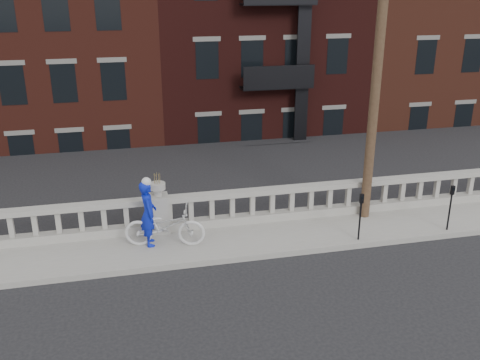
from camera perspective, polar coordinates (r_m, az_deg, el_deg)
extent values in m
plane|color=black|center=(12.27, -6.82, -13.88)|extent=(120.00, 120.00, 0.00)
cube|color=gray|center=(14.81, -8.18, -7.20)|extent=(32.00, 2.20, 0.15)
cube|color=gray|center=(15.57, -8.55, -4.96)|extent=(28.00, 0.34, 0.25)
cube|color=gray|center=(15.24, -8.71, -2.15)|extent=(28.00, 0.34, 0.16)
cube|color=gray|center=(15.40, -8.63, -3.53)|extent=(0.55, 0.55, 1.10)
cylinder|color=gray|center=(15.15, -8.76, -1.28)|extent=(0.24, 0.24, 0.20)
cylinder|color=gray|center=(15.08, -8.79, -0.65)|extent=(0.44, 0.44, 0.18)
cube|color=#605E59|center=(17.19, -8.17, -12.63)|extent=(36.00, 0.50, 5.15)
cube|color=black|center=(38.07, -11.02, 1.42)|extent=(80.00, 44.00, 0.50)
cube|color=#595651|center=(21.07, -14.64, -8.31)|extent=(16.00, 7.00, 4.00)
cube|color=#595651|center=(48.86, 15.56, 16.31)|extent=(14.00, 14.00, 18.00)
cube|color=#4E1E16|center=(30.62, -19.00, 10.13)|extent=(10.00, 14.00, 14.00)
cube|color=#34100E|center=(31.13, -0.14, 12.76)|extent=(10.00, 14.00, 15.50)
cube|color=#58271A|center=(34.99, 16.29, 9.91)|extent=(10.00, 14.00, 12.00)
cylinder|color=#422D1E|center=(15.55, 14.60, 13.36)|extent=(0.28, 0.28, 10.00)
cylinder|color=black|center=(15.09, 12.65, -4.33)|extent=(0.05, 0.05, 1.10)
cube|color=black|center=(14.82, 12.85, -1.94)|extent=(0.10, 0.08, 0.26)
cube|color=black|center=(14.77, 12.93, -1.86)|extent=(0.06, 0.01, 0.08)
cylinder|color=black|center=(16.42, 21.43, -3.22)|extent=(0.05, 0.05, 1.10)
cube|color=black|center=(16.18, 21.73, -1.01)|extent=(0.10, 0.08, 0.26)
cube|color=black|center=(16.13, 21.84, -0.93)|extent=(0.06, 0.01, 0.08)
imported|color=silver|center=(14.55, -8.02, -4.88)|extent=(2.28, 1.21, 1.14)
imported|color=#0C1DBB|center=(14.54, -9.75, -3.52)|extent=(0.46, 0.68, 1.82)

